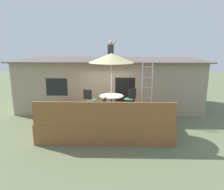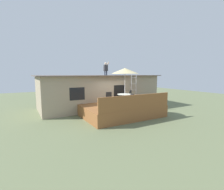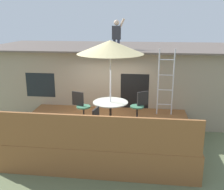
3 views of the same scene
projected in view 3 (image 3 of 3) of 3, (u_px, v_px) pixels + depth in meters
The scene contains 11 objects.
ground_plane at pixel (104, 146), 8.50m from camera, with size 40.00×40.00×0.00m, color #66704C.
house at pixel (117, 79), 11.55m from camera, with size 10.50×4.50×2.83m.
deck at pixel (104, 135), 8.40m from camera, with size 5.30×3.69×0.80m, color brown.
deck_railing at pixel (93, 133), 6.45m from camera, with size 5.20×0.08×0.90m, color brown.
patio_table at pixel (110, 107), 7.95m from camera, with size 1.04×1.04×0.74m.
patio_umbrella at pixel (110, 47), 7.47m from camera, with size 1.90×1.90×2.54m.
step_ladder at pixel (166, 83), 8.76m from camera, with size 0.52×0.04×2.20m.
person_figure at pixel (117, 32), 9.94m from camera, with size 0.47×0.20×1.11m.
patio_chair_left at pixel (82, 107), 8.40m from camera, with size 0.61×0.44×0.92m.
patio_chair_right at pixel (139, 106), 8.42m from camera, with size 0.56×0.46×0.92m.
patio_chair_near at pixel (98, 124), 7.03m from camera, with size 0.44×0.62×0.92m.
Camera 3 is at (1.19, -7.65, 3.89)m, focal length 42.92 mm.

